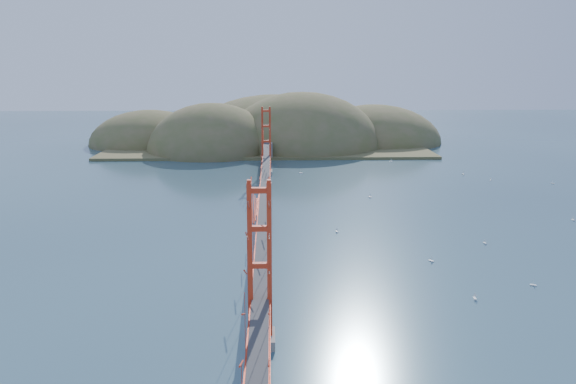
{
  "coord_description": "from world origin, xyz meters",
  "views": [
    {
      "loc": [
        0.81,
        -65.75,
        19.24
      ],
      "look_at": [
        2.82,
        0.0,
        3.85
      ],
      "focal_mm": 35.0,
      "sensor_mm": 36.0,
      "label": 1
    }
  ],
  "objects_px": {
    "sailboat_0": "(337,231)",
    "sailboat_1": "(485,242)",
    "sailboat_2": "(533,284)",
    "bridge": "(264,166)"
  },
  "relations": [
    {
      "from": "sailboat_0",
      "to": "sailboat_1",
      "type": "distance_m",
      "value": 16.19
    },
    {
      "from": "sailboat_1",
      "to": "sailboat_2",
      "type": "bearing_deg",
      "value": -90.5
    },
    {
      "from": "bridge",
      "to": "sailboat_1",
      "type": "distance_m",
      "value": 26.36
    },
    {
      "from": "bridge",
      "to": "sailboat_0",
      "type": "bearing_deg",
      "value": -27.0
    },
    {
      "from": "sailboat_2",
      "to": "sailboat_0",
      "type": "bearing_deg",
      "value": 133.39
    },
    {
      "from": "sailboat_2",
      "to": "sailboat_1",
      "type": "height_order",
      "value": "sailboat_2"
    },
    {
      "from": "bridge",
      "to": "sailboat_1",
      "type": "bearing_deg",
      "value": -20.45
    },
    {
      "from": "sailboat_0",
      "to": "sailboat_2",
      "type": "bearing_deg",
      "value": -46.61
    },
    {
      "from": "bridge",
      "to": "sailboat_1",
      "type": "relative_size",
      "value": 164.71
    },
    {
      "from": "sailboat_2",
      "to": "sailboat_1",
      "type": "relative_size",
      "value": 1.1
    }
  ]
}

